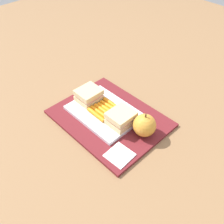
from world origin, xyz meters
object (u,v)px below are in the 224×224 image
(paper_napkin, at_px, (120,155))
(carrot_sticks_bundle, at_px, (104,109))
(sandwich_half_left, at_px, (89,95))
(sandwich_half_right, at_px, (121,118))
(food_tray, at_px, (104,112))
(apple, at_px, (145,125))

(paper_napkin, bearing_deg, carrot_sticks_bundle, 151.07)
(sandwich_half_left, distance_m, sandwich_half_right, 0.16)
(food_tray, height_order, sandwich_half_right, sandwich_half_right)
(food_tray, bearing_deg, sandwich_half_right, 0.00)
(paper_napkin, bearing_deg, apple, 94.03)
(carrot_sticks_bundle, height_order, paper_napkin, carrot_sticks_bundle)
(food_tray, distance_m, paper_napkin, 0.18)
(food_tray, xyz_separation_m, apple, (0.15, 0.03, 0.03))
(sandwich_half_left, relative_size, carrot_sticks_bundle, 0.91)
(sandwich_half_left, bearing_deg, paper_napkin, -20.41)
(food_tray, height_order, apple, apple)
(carrot_sticks_bundle, distance_m, paper_napkin, 0.18)
(sandwich_half_left, bearing_deg, sandwich_half_right, 0.00)
(sandwich_half_right, distance_m, apple, 0.08)
(sandwich_half_right, bearing_deg, food_tray, 180.00)
(food_tray, xyz_separation_m, sandwich_half_left, (-0.08, 0.00, 0.03))
(sandwich_half_left, distance_m, apple, 0.23)
(food_tray, relative_size, carrot_sticks_bundle, 2.62)
(carrot_sticks_bundle, bearing_deg, food_tray, -15.52)
(sandwich_half_left, bearing_deg, food_tray, 0.00)
(food_tray, distance_m, apple, 0.16)
(food_tray, relative_size, sandwich_half_right, 2.88)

